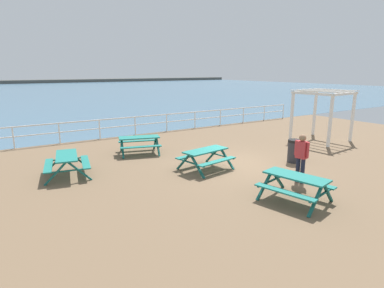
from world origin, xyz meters
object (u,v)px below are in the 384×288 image
at_px(visitor, 301,155).
at_px(picnic_table_far_left, 206,155).
at_px(picnic_table_near_right, 67,160).
at_px(picnic_table_mid_centre, 139,141).
at_px(litter_bin, 294,151).
at_px(picnic_table_near_left, 296,182).
at_px(lattice_pergola, 323,103).

bearing_deg(visitor, picnic_table_far_left, 116.89).
distance_m(picnic_table_near_right, picnic_table_mid_centre, 3.76).
bearing_deg(visitor, litter_bin, 38.61).
distance_m(picnic_table_far_left, litter_bin, 3.81).
height_order(picnic_table_mid_centre, visitor, visitor).
xyz_separation_m(picnic_table_near_right, picnic_table_far_left, (4.62, -2.03, 0.00)).
height_order(picnic_table_near_left, picnic_table_far_left, same).
relative_size(picnic_table_far_left, litter_bin, 2.12).
bearing_deg(picnic_table_far_left, lattice_pergola, -2.98).
relative_size(lattice_pergola, litter_bin, 2.90).
xyz_separation_m(picnic_table_far_left, lattice_pergola, (8.16, 0.89, 1.41)).
distance_m(picnic_table_near_left, picnic_table_far_left, 3.89).
height_order(visitor, lattice_pergola, lattice_pergola).
xyz_separation_m(picnic_table_near_right, picnic_table_mid_centre, (3.43, 1.54, 0.00)).
bearing_deg(lattice_pergola, litter_bin, -160.75).
xyz_separation_m(picnic_table_near_left, picnic_table_near_right, (-5.09, 5.89, 0.00)).
xyz_separation_m(picnic_table_near_right, visitor, (6.49, -4.92, 0.36)).
distance_m(lattice_pergola, litter_bin, 5.20).
bearing_deg(litter_bin, lattice_pergola, 24.30).
bearing_deg(picnic_table_near_left, visitor, -67.90).
bearing_deg(picnic_table_near_left, picnic_table_far_left, -5.56).
bearing_deg(picnic_table_far_left, visitor, -66.36).
relative_size(picnic_table_far_left, visitor, 1.21).
height_order(picnic_table_far_left, lattice_pergola, lattice_pergola).
bearing_deg(lattice_pergola, picnic_table_near_left, -153.36).
distance_m(visitor, lattice_pergola, 7.42).
bearing_deg(picnic_table_near_left, picnic_table_mid_centre, 0.04).
height_order(picnic_table_near_right, litter_bin, litter_bin).
bearing_deg(picnic_table_mid_centre, picnic_table_near_right, -139.34).
distance_m(picnic_table_near_left, lattice_pergola, 9.15).
xyz_separation_m(picnic_table_near_left, lattice_pergola, (7.69, 4.75, 1.41)).
relative_size(picnic_table_near_left, picnic_table_far_left, 1.03).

